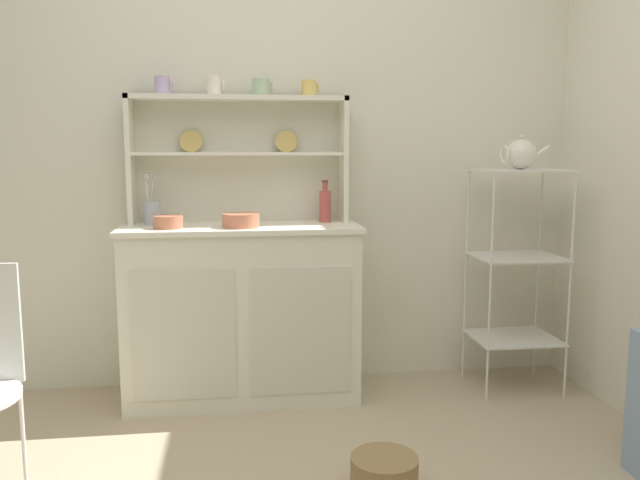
{
  "coord_description": "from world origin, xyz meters",
  "views": [
    {
      "loc": [
        -0.16,
        -1.67,
        1.21
      ],
      "look_at": [
        0.21,
        1.12,
        0.81
      ],
      "focal_mm": 35.68,
      "sensor_mm": 36.0,
      "label": 1
    }
  ],
  "objects_px": {
    "hutch_cabinet": "(242,310)",
    "porcelain_teapot": "(521,154)",
    "jam_bottle": "(325,205)",
    "bowl_mixing_large": "(168,222)",
    "hutch_shelf_unit": "(239,148)",
    "floor_basket": "(384,474)",
    "utensil_jar": "(152,212)",
    "cup_lilac_0": "(163,86)",
    "bakers_rack": "(517,254)"
  },
  "relations": [
    {
      "from": "jam_bottle",
      "to": "bowl_mixing_large",
      "type": "bearing_deg",
      "value": -168.01
    },
    {
      "from": "hutch_cabinet",
      "to": "porcelain_teapot",
      "type": "xyz_separation_m",
      "value": [
        1.37,
        -0.06,
        0.75
      ]
    },
    {
      "from": "porcelain_teapot",
      "to": "utensil_jar",
      "type": "bearing_deg",
      "value": 175.7
    },
    {
      "from": "hutch_cabinet",
      "to": "floor_basket",
      "type": "distance_m",
      "value": 1.14
    },
    {
      "from": "hutch_shelf_unit",
      "to": "cup_lilac_0",
      "type": "relative_size",
      "value": 12.17
    },
    {
      "from": "hutch_shelf_unit",
      "to": "bakers_rack",
      "type": "xyz_separation_m",
      "value": [
        1.37,
        -0.22,
        -0.53
      ]
    },
    {
      "from": "hutch_cabinet",
      "to": "jam_bottle",
      "type": "relative_size",
      "value": 5.42
    },
    {
      "from": "hutch_cabinet",
      "to": "floor_basket",
      "type": "xyz_separation_m",
      "value": [
        0.49,
        -0.96,
        -0.38
      ]
    },
    {
      "from": "hutch_cabinet",
      "to": "utensil_jar",
      "type": "relative_size",
      "value": 4.67
    },
    {
      "from": "utensil_jar",
      "to": "porcelain_teapot",
      "type": "xyz_separation_m",
      "value": [
        1.79,
        -0.13,
        0.28
      ]
    },
    {
      "from": "hutch_shelf_unit",
      "to": "porcelain_teapot",
      "type": "height_order",
      "value": "hutch_shelf_unit"
    },
    {
      "from": "bowl_mixing_large",
      "to": "utensil_jar",
      "type": "relative_size",
      "value": 0.56
    },
    {
      "from": "floor_basket",
      "to": "porcelain_teapot",
      "type": "xyz_separation_m",
      "value": [
        0.88,
        0.91,
        1.13
      ]
    },
    {
      "from": "hutch_shelf_unit",
      "to": "cup_lilac_0",
      "type": "bearing_deg",
      "value": -173.45
    },
    {
      "from": "hutch_shelf_unit",
      "to": "porcelain_teapot",
      "type": "xyz_separation_m",
      "value": [
        1.37,
        -0.22,
        -0.03
      ]
    },
    {
      "from": "hutch_cabinet",
      "to": "bowl_mixing_large",
      "type": "relative_size",
      "value": 8.41
    },
    {
      "from": "hutch_shelf_unit",
      "to": "bowl_mixing_large",
      "type": "distance_m",
      "value": 0.53
    },
    {
      "from": "bakers_rack",
      "to": "cup_lilac_0",
      "type": "xyz_separation_m",
      "value": [
        -1.73,
        0.18,
        0.82
      ]
    },
    {
      "from": "bakers_rack",
      "to": "floor_basket",
      "type": "bearing_deg",
      "value": -134.36
    },
    {
      "from": "floor_basket",
      "to": "hutch_cabinet",
      "type": "bearing_deg",
      "value": 116.84
    },
    {
      "from": "floor_basket",
      "to": "utensil_jar",
      "type": "bearing_deg",
      "value": 131.11
    },
    {
      "from": "hutch_cabinet",
      "to": "hutch_shelf_unit",
      "type": "relative_size",
      "value": 1.07
    },
    {
      "from": "utensil_jar",
      "to": "hutch_cabinet",
      "type": "bearing_deg",
      "value": -10.5
    },
    {
      "from": "bakers_rack",
      "to": "cup_lilac_0",
      "type": "bearing_deg",
      "value": 174.08
    },
    {
      "from": "floor_basket",
      "to": "jam_bottle",
      "type": "xyz_separation_m",
      "value": [
        -0.07,
        1.05,
        0.88
      ]
    },
    {
      "from": "hutch_cabinet",
      "to": "bakers_rack",
      "type": "xyz_separation_m",
      "value": [
        1.37,
        -0.06,
        0.25
      ]
    },
    {
      "from": "utensil_jar",
      "to": "porcelain_teapot",
      "type": "relative_size",
      "value": 1.02
    },
    {
      "from": "cup_lilac_0",
      "to": "utensil_jar",
      "type": "xyz_separation_m",
      "value": [
        -0.06,
        -0.04,
        -0.6
      ]
    },
    {
      "from": "floor_basket",
      "to": "porcelain_teapot",
      "type": "distance_m",
      "value": 1.7
    },
    {
      "from": "bakers_rack",
      "to": "utensil_jar",
      "type": "xyz_separation_m",
      "value": [
        -1.79,
        0.13,
        0.22
      ]
    },
    {
      "from": "bowl_mixing_large",
      "to": "utensil_jar",
      "type": "height_order",
      "value": "utensil_jar"
    },
    {
      "from": "hutch_cabinet",
      "to": "bakers_rack",
      "type": "relative_size",
      "value": 1.01
    },
    {
      "from": "floor_basket",
      "to": "porcelain_teapot",
      "type": "height_order",
      "value": "porcelain_teapot"
    },
    {
      "from": "hutch_shelf_unit",
      "to": "hutch_cabinet",
      "type": "bearing_deg",
      "value": -90.0
    },
    {
      "from": "hutch_shelf_unit",
      "to": "utensil_jar",
      "type": "bearing_deg",
      "value": -168.56
    },
    {
      "from": "hutch_cabinet",
      "to": "porcelain_teapot",
      "type": "bearing_deg",
      "value": -2.37
    },
    {
      "from": "bakers_rack",
      "to": "utensil_jar",
      "type": "height_order",
      "value": "bakers_rack"
    },
    {
      "from": "bowl_mixing_large",
      "to": "jam_bottle",
      "type": "xyz_separation_m",
      "value": [
        0.75,
        0.16,
        0.06
      ]
    },
    {
      "from": "floor_basket",
      "to": "bowl_mixing_large",
      "type": "relative_size",
      "value": 1.8
    },
    {
      "from": "floor_basket",
      "to": "porcelain_teapot",
      "type": "bearing_deg",
      "value": 45.69
    },
    {
      "from": "hutch_cabinet",
      "to": "bakers_rack",
      "type": "distance_m",
      "value": 1.4
    },
    {
      "from": "hutch_cabinet",
      "to": "bowl_mixing_large",
      "type": "bearing_deg",
      "value": -167.53
    },
    {
      "from": "hutch_shelf_unit",
      "to": "cup_lilac_0",
      "type": "distance_m",
      "value": 0.46
    },
    {
      "from": "cup_lilac_0",
      "to": "bowl_mixing_large",
      "type": "xyz_separation_m",
      "value": [
        0.02,
        -0.2,
        -0.63
      ]
    },
    {
      "from": "bowl_mixing_large",
      "to": "jam_bottle",
      "type": "distance_m",
      "value": 0.77
    },
    {
      "from": "hutch_cabinet",
      "to": "cup_lilac_0",
      "type": "height_order",
      "value": "cup_lilac_0"
    },
    {
      "from": "bakers_rack",
      "to": "jam_bottle",
      "type": "relative_size",
      "value": 5.35
    },
    {
      "from": "hutch_cabinet",
      "to": "hutch_shelf_unit",
      "type": "bearing_deg",
      "value": 90.0
    },
    {
      "from": "hutch_cabinet",
      "to": "hutch_shelf_unit",
      "type": "xyz_separation_m",
      "value": [
        -0.0,
        0.16,
        0.78
      ]
    },
    {
      "from": "bakers_rack",
      "to": "bowl_mixing_large",
      "type": "bearing_deg",
      "value": -179.44
    }
  ]
}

